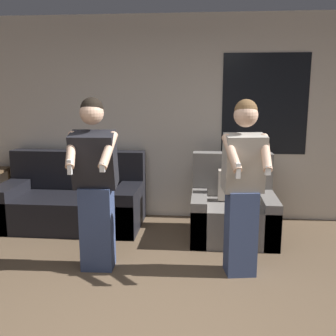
% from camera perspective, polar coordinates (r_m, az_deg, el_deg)
% --- Properties ---
extents(wall_back, '(6.50, 0.07, 2.70)m').
position_cam_1_polar(wall_back, '(5.33, 0.57, 7.16)').
color(wall_back, silver).
rests_on(wall_back, ground_plane).
extents(couch, '(1.82, 0.95, 0.93)m').
position_cam_1_polar(couch, '(5.30, -13.74, -4.76)').
color(couch, black).
rests_on(couch, ground_plane).
extents(armchair, '(0.98, 0.90, 0.97)m').
position_cam_1_polar(armchair, '(4.80, 9.36, -6.10)').
color(armchair, slate).
rests_on(armchair, ground_plane).
extents(person_left, '(0.47, 0.52, 1.67)m').
position_cam_1_polar(person_left, '(3.79, -10.53, -2.40)').
color(person_left, '#384770').
rests_on(person_left, ground_plane).
extents(person_right, '(0.43, 0.52, 1.66)m').
position_cam_1_polar(person_right, '(3.69, 10.81, -2.72)').
color(person_right, '#384770').
rests_on(person_right, ground_plane).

